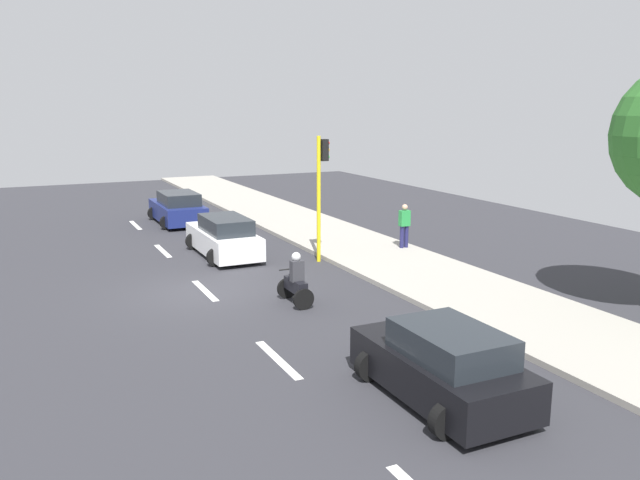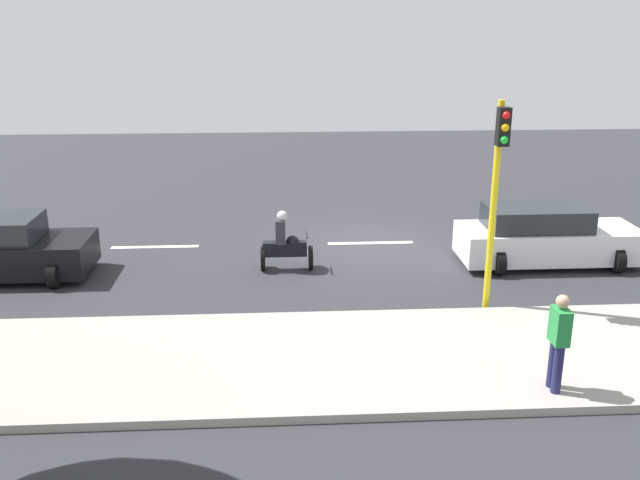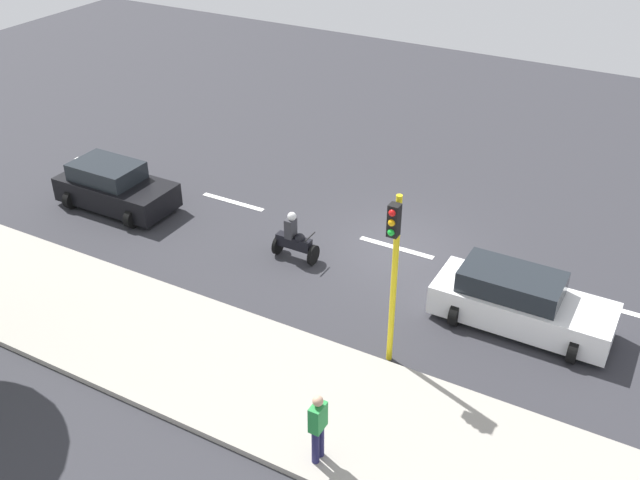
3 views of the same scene
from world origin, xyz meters
name	(u,v)px [view 2 (image 2 of 3)]	position (x,y,z in m)	size (l,w,h in m)	color
ground_plane	(370,245)	(0.00, 0.00, -0.05)	(40.00, 60.00, 0.10)	#2D2D33
sidewalk	(419,357)	(7.00, 0.00, 0.07)	(4.00, 60.00, 0.15)	#9E998E
lane_stripe_north	(155,247)	(0.00, -6.00, 0.01)	(0.20, 2.40, 0.01)	white
lane_stripe_mid	(370,243)	(0.00, 0.00, 0.01)	(0.20, 2.40, 0.01)	white
lane_stripe_south	(579,239)	(0.00, 6.00, 0.01)	(0.20, 2.40, 0.01)	white
car_white	(545,237)	(1.93, 4.22, 0.71)	(2.12, 4.51, 1.52)	white
car_black	(4,249)	(2.10, -9.21, 0.71)	(2.21, 3.95, 1.52)	black
motorcycle	(285,245)	(1.98, -2.41, 0.64)	(0.60, 1.30, 1.53)	black
pedestrian_near_signal	(558,340)	(8.42, 1.97, 1.06)	(0.40, 0.24, 1.69)	#1E1E4C
traffic_light_corner	(497,178)	(4.85, 1.90, 2.93)	(0.49, 0.24, 4.50)	yellow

